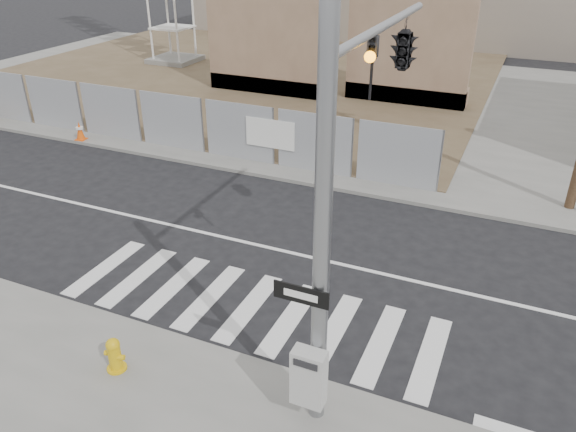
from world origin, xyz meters
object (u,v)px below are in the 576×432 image
at_px(signal_pole, 380,105).
at_px(traffic_cone_b, 80,131).
at_px(traffic_cone_c, 246,145).
at_px(traffic_cone_d, 310,157).
at_px(fire_hydrant, 114,354).

distance_m(signal_pole, traffic_cone_b, 15.27).
height_order(signal_pole, traffic_cone_b, signal_pole).
bearing_deg(traffic_cone_c, traffic_cone_d, -3.43).
xyz_separation_m(traffic_cone_c, traffic_cone_d, (2.54, -0.15, 0.01)).
bearing_deg(fire_hydrant, signal_pole, 23.43).
bearing_deg(signal_pole, traffic_cone_d, 119.55).
bearing_deg(traffic_cone_b, traffic_cone_c, 9.97).
distance_m(fire_hydrant, traffic_cone_c, 11.08).
xyz_separation_m(traffic_cone_b, traffic_cone_d, (9.12, 1.00, 0.04)).
distance_m(traffic_cone_b, traffic_cone_c, 6.68).
xyz_separation_m(signal_pole, traffic_cone_c, (-6.66, 7.42, -4.28)).
relative_size(fire_hydrant, traffic_cone_b, 0.99).
bearing_deg(traffic_cone_d, fire_hydrant, -88.38).
bearing_deg(traffic_cone_b, fire_hydrant, -45.40).
distance_m(traffic_cone_b, traffic_cone_d, 9.17).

